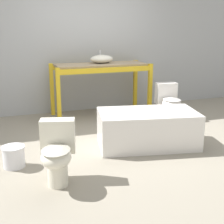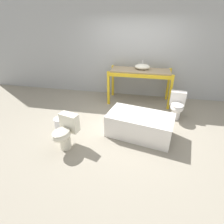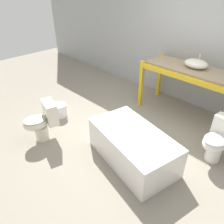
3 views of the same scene
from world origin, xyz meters
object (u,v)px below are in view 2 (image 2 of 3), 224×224
object	(u,v)px
toilet_near	(177,105)
bucket_white	(60,123)
sink_basin	(142,67)
toilet_far	(65,132)
bathtub_main	(140,123)

from	to	relation	value
toilet_near	bucket_white	world-z (taller)	toilet_near
sink_basin	toilet_far	distance (m)	2.98
toilet_near	bucket_white	xyz separation A→B (m)	(-2.77, -1.04, -0.23)
sink_basin	bathtub_main	world-z (taller)	sink_basin
toilet_near	toilet_far	xyz separation A→B (m)	(-2.34, -1.65, 0.00)
toilet_near	toilet_far	world-z (taller)	same
bucket_white	toilet_far	bearing A→B (deg)	-54.47
bucket_white	bathtub_main	bearing A→B (deg)	3.03
toilet_far	bucket_white	xyz separation A→B (m)	(-0.44, 0.61, -0.23)
toilet_near	toilet_far	distance (m)	2.86
sink_basin	bucket_white	bearing A→B (deg)	-132.60
toilet_near	bucket_white	bearing A→B (deg)	-153.22
toilet_far	bucket_white	bearing A→B (deg)	141.10
bathtub_main	toilet_near	size ratio (longest dim) A/B	2.20
bathtub_main	sink_basin	bearing A→B (deg)	104.64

